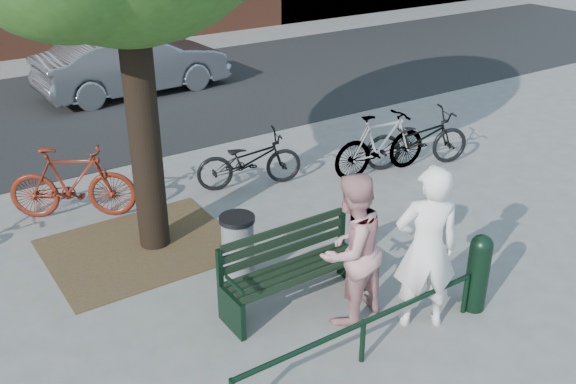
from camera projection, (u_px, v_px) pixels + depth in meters
ground at (295, 304)px, 7.47m from camera, size 90.00×90.00×0.00m
dirt_pit at (141, 247)px, 8.61m from camera, size 2.40×2.00×0.02m
road at (73, 111)px, 13.84m from camera, size 40.00×7.00×0.01m
park_bench at (292, 266)px, 7.32m from camera, size 1.74×0.54×0.97m
guard_railing at (363, 329)px, 6.39m from camera, size 3.06×0.06×0.51m
person_left at (426, 248)px, 6.75m from camera, size 0.83×0.74×1.89m
person_right at (351, 250)px, 6.87m from camera, size 0.95×0.79×1.75m
bollard at (478, 270)px, 7.18m from camera, size 0.26×0.26×0.95m
litter_bin at (238, 249)px, 7.73m from camera, size 0.43×0.43×0.88m
bicycle_b at (72, 183)px, 9.21m from camera, size 1.82×1.36×1.09m
bicycle_c at (249, 160)px, 10.21m from camera, size 1.81×1.07×0.90m
bicycle_d at (380, 144)px, 10.62m from camera, size 1.82×0.68×1.07m
bicycle_e at (417, 139)px, 10.94m from camera, size 1.99×1.21×0.99m
parked_car at (133, 63)px, 14.76m from camera, size 4.42×1.68×1.44m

